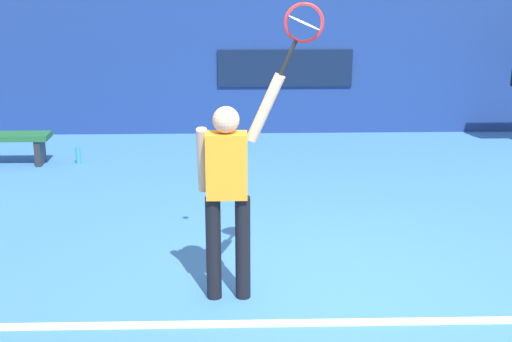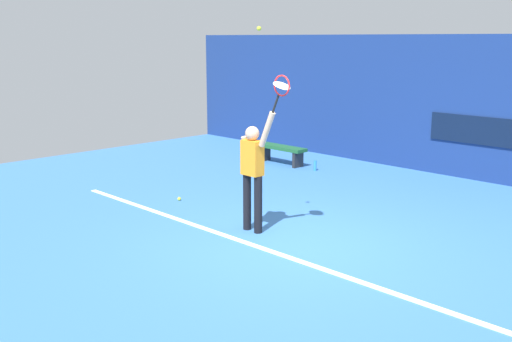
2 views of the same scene
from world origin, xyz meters
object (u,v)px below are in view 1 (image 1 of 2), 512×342
Objects in this scene: tennis_racket at (302,27)px; tennis_player at (228,187)px; water_bottle at (78,156)px; court_bench at (0,141)px.

tennis_player is at bearing 179.59° from tennis_racket.
tennis_player reaches higher than water_bottle.
tennis_racket reaches higher than court_bench.
tennis_racket is (0.59, -0.00, 1.31)m from tennis_player.
water_bottle is (-2.78, 4.16, -2.20)m from tennis_racket.
water_bottle is (-2.19, 4.15, -0.89)m from tennis_player.
court_bench is at bearing 180.00° from water_bottle.
tennis_player is 4.78m from water_bottle.
tennis_racket is 2.59× the size of water_bottle.
court_bench is 1.11m from water_bottle.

